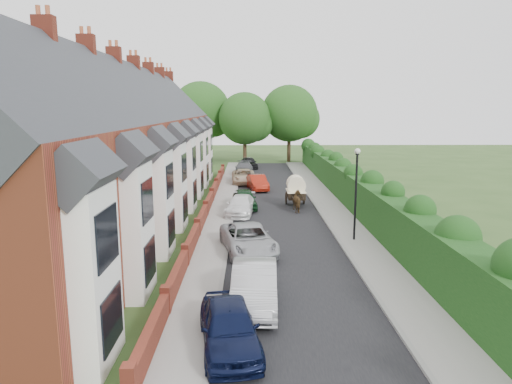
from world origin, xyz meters
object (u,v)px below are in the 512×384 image
(car_silver_a, at_px, (254,286))
(car_green, at_px, (244,199))
(car_silver_b, at_px, (248,239))
(car_white, at_px, (241,205))
(car_black, at_px, (249,163))
(car_red, at_px, (257,183))
(horse_cart, at_px, (296,189))
(lamppost, at_px, (356,183))
(car_beige, at_px, (244,176))
(car_grey, at_px, (244,169))
(horse, at_px, (298,201))
(car_navy, at_px, (229,326))

(car_silver_a, bearing_deg, car_green, 93.83)
(car_silver_b, relative_size, car_white, 1.16)
(car_white, bearing_deg, car_silver_b, -78.95)
(car_white, xyz_separation_m, car_black, (0.57, 24.40, 0.05))
(car_red, height_order, horse_cart, horse_cart)
(car_silver_a, bearing_deg, lamppost, 57.61)
(lamppost, distance_m, car_beige, 20.95)
(horse_cart, bearing_deg, car_green, -169.76)
(lamppost, height_order, car_white, lamppost)
(car_green, distance_m, car_grey, 16.80)
(car_beige, relative_size, car_grey, 1.02)
(car_red, xyz_separation_m, car_beige, (-1.26, 3.67, 0.01))
(car_red, height_order, horse, horse)
(car_silver_b, distance_m, horse_cart, 11.75)
(car_green, bearing_deg, car_navy, -96.78)
(horse, bearing_deg, lamppost, 99.46)
(car_white, relative_size, car_grey, 0.92)
(car_silver_b, bearing_deg, car_black, 78.05)
(car_white, bearing_deg, car_beige, 97.04)
(lamppost, relative_size, car_navy, 1.21)
(car_navy, distance_m, car_grey, 36.69)
(car_black, xyz_separation_m, horse_cart, (3.53, -21.70, 0.63))
(car_green, relative_size, horse, 2.33)
(car_silver_a, bearing_deg, car_black, 92.27)
(car_silver_a, distance_m, car_green, 16.81)
(car_navy, xyz_separation_m, car_red, (1.33, 27.42, -0.05))
(horse, bearing_deg, car_red, -80.15)
(lamppost, relative_size, car_silver_b, 1.01)
(car_white, distance_m, horse_cart, 4.95)
(lamppost, distance_m, car_red, 17.11)
(car_green, height_order, car_red, car_green)
(car_green, height_order, car_beige, car_green)
(car_navy, distance_m, horse_cart, 20.99)
(car_beige, bearing_deg, car_black, 84.36)
(car_silver_b, height_order, horse, horse)
(horse_cart, bearing_deg, car_grey, 104.27)
(car_silver_b, bearing_deg, car_silver_a, -99.69)
(car_navy, height_order, car_silver_b, car_navy)
(car_beige, height_order, horse_cart, horse_cart)
(car_silver_b, relative_size, car_grey, 1.07)
(horse, bearing_deg, car_navy, 69.87)
(car_grey, height_order, car_black, car_grey)
(car_navy, bearing_deg, car_silver_b, 78.18)
(car_navy, xyz_separation_m, car_grey, (0.00, 36.69, -0.03))
(car_navy, distance_m, car_green, 19.89)
(car_grey, bearing_deg, car_silver_a, -87.91)
(car_green, relative_size, car_black, 1.00)
(horse_cart, bearing_deg, car_beige, 111.00)
(lamppost, relative_size, car_white, 1.17)
(car_grey, bearing_deg, car_red, -81.12)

